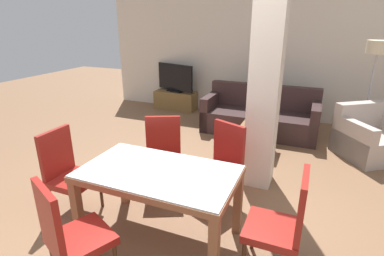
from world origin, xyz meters
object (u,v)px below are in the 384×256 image
at_px(armchair, 371,139).
at_px(dining_table, 159,186).
at_px(dining_chair_far_left, 163,154).
at_px(coffee_table, 257,138).
at_px(dining_chair_far_right, 222,162).
at_px(sofa, 260,117).
at_px(floor_lamp, 377,56).
at_px(dining_chair_head_right, 283,222).
at_px(tv_stand, 176,100).
at_px(dining_chair_head_left, 67,170).
at_px(tv_screen, 175,78).
at_px(dining_chair_near_left, 69,233).
at_px(bottle, 251,121).

bearing_deg(armchair, dining_table, 18.04).
distance_m(dining_chair_far_left, coffee_table, 1.94).
relative_size(dining_chair_far_right, armchair, 0.78).
bearing_deg(sofa, floor_lamp, -168.51).
height_order(dining_chair_head_right, tv_stand, dining_chair_head_right).
bearing_deg(coffee_table, dining_chair_head_left, -123.47).
distance_m(dining_chair_far_right, tv_screen, 4.09).
bearing_deg(coffee_table, dining_chair_near_left, -104.54).
xyz_separation_m(dining_table, sofa, (0.35, 3.44, -0.29)).
bearing_deg(tv_stand, dining_chair_far_left, -66.55).
distance_m(dining_chair_head_left, tv_screen, 4.33).
bearing_deg(dining_chair_head_right, floor_lamp, -14.60).
bearing_deg(bottle, tv_stand, 140.28).
distance_m(dining_chair_far_right, dining_chair_head_left, 1.76).
bearing_deg(dining_chair_head_left, bottle, 146.97).
bearing_deg(floor_lamp, dining_table, -119.63).
relative_size(dining_chair_head_left, armchair, 0.78).
relative_size(sofa, tv_stand, 2.11).
bearing_deg(tv_stand, tv_screen, 0.00).
bearing_deg(dining_chair_near_left, dining_chair_far_left, 114.88).
distance_m(coffee_table, floor_lamp, 2.49).
distance_m(dining_table, dining_chair_head_left, 1.17).
relative_size(dining_chair_head_left, bottle, 3.34).
bearing_deg(dining_chair_head_right, armchair, -18.93).
distance_m(tv_stand, tv_screen, 0.55).
bearing_deg(dining_chair_head_left, coffee_table, 146.53).
bearing_deg(dining_chair_far_right, dining_chair_head_right, 156.67).
height_order(dining_chair_near_left, coffee_table, dining_chair_near_left).
height_order(sofa, tv_screen, tv_screen).
xyz_separation_m(dining_chair_head_right, coffee_table, (-0.69, 2.51, -0.30)).
xyz_separation_m(dining_table, dining_chair_head_right, (1.18, 0.00, -0.07)).
bearing_deg(sofa, dining_chair_head_left, 66.23).
bearing_deg(bottle, coffee_table, 48.81).
distance_m(dining_table, bottle, 2.42).
height_order(dining_chair_head_right, floor_lamp, floor_lamp).
relative_size(dining_table, dining_chair_head_left, 1.52).
xyz_separation_m(bottle, floor_lamp, (1.79, 1.43, 0.96)).
xyz_separation_m(dining_chair_far_right, dining_chair_head_right, (0.81, -0.86, 0.00)).
height_order(dining_chair_head_right, dining_chair_near_left, same).
xyz_separation_m(sofa, bottle, (0.03, -1.06, 0.26)).
bearing_deg(dining_table, dining_chair_head_left, 180.00).
height_order(tv_stand, tv_screen, tv_screen).
relative_size(dining_chair_far_left, dining_chair_head_left, 1.00).
xyz_separation_m(dining_chair_head_left, dining_chair_near_left, (0.80, -0.80, 0.00)).
height_order(dining_chair_far_left, tv_screen, tv_screen).
bearing_deg(armchair, dining_chair_head_left, 6.05).
bearing_deg(dining_table, armchair, 53.83).
distance_m(dining_chair_far_left, floor_lamp, 4.07).
height_order(coffee_table, tv_screen, tv_screen).
height_order(coffee_table, floor_lamp, floor_lamp).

